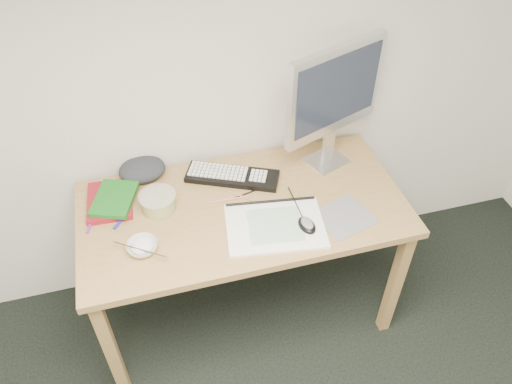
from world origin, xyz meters
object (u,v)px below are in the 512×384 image
rice_bowl (142,247)px  desk (243,219)px  sketchpad (275,226)px  keyboard (232,176)px  monitor (335,94)px

rice_bowl → desk: bearing=17.1°
sketchpad → keyboard: 0.36m
desk → monitor: (0.46, 0.19, 0.45)m
desk → sketchpad: bearing=-57.6°
sketchpad → monitor: size_ratio=0.68×
sketchpad → rice_bowl: rice_bowl is taller
desk → rice_bowl: bearing=-162.9°
desk → sketchpad: size_ratio=3.49×
sketchpad → monitor: bearing=52.0°
desk → monitor: monitor is taller
desk → monitor: size_ratio=2.38×
desk → rice_bowl: 0.47m
keyboard → rice_bowl: (-0.44, -0.32, 0.01)m
desk → keyboard: (-0.00, 0.19, 0.09)m
sketchpad → keyboard: size_ratio=0.96×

